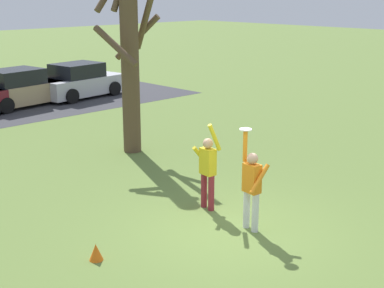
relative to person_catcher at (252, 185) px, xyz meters
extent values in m
plane|color=olive|center=(-0.36, 0.25, -0.98)|extent=(120.00, 120.00, 0.00)
cylinder|color=silver|center=(-0.02, -0.13, -0.57)|extent=(0.14, 0.14, 0.82)
cylinder|color=silver|center=(0.02, 0.13, -0.57)|extent=(0.14, 0.14, 0.82)
cube|color=orange|center=(0.00, 0.00, 0.14)|extent=(0.26, 0.38, 0.60)
sphere|color=tan|center=(0.00, 0.00, 0.55)|extent=(0.23, 0.23, 0.23)
cylinder|color=orange|center=(-0.03, -0.22, 0.19)|extent=(0.49, 0.15, 0.57)
cylinder|color=orange|center=(0.03, 0.22, 0.77)|extent=(0.09, 0.09, 0.66)
cylinder|color=maroon|center=(0.19, 1.54, -0.57)|extent=(0.14, 0.14, 0.82)
cylinder|color=maroon|center=(0.16, 1.28, -0.57)|extent=(0.14, 0.14, 0.82)
cube|color=gold|center=(0.18, 1.41, 0.14)|extent=(0.26, 0.38, 0.60)
sphere|color=tan|center=(0.18, 1.41, 0.55)|extent=(0.23, 0.23, 0.23)
cylinder|color=gold|center=(0.20, 1.63, 0.19)|extent=(0.49, 0.15, 0.57)
cylinder|color=gold|center=(0.15, 1.19, 0.74)|extent=(0.36, 0.13, 0.64)
cylinder|color=white|center=(0.03, 0.22, 1.11)|extent=(0.25, 0.25, 0.02)
cube|color=tan|center=(2.74, 15.09, -0.43)|extent=(4.29, 2.29, 0.80)
cube|color=black|center=(2.60, 15.07, 0.29)|extent=(2.28, 1.88, 0.64)
cylinder|color=black|center=(3.89, 16.15, -0.65)|extent=(0.68, 0.30, 0.66)
cylinder|color=black|center=(4.12, 14.34, -0.65)|extent=(0.68, 0.30, 0.66)
cylinder|color=black|center=(1.59, 14.03, -0.65)|extent=(0.68, 0.30, 0.66)
cube|color=#BCBCC1|center=(5.75, 14.99, -0.43)|extent=(4.29, 2.29, 0.80)
cube|color=black|center=(5.60, 14.98, 0.29)|extent=(2.28, 1.88, 0.64)
cylinder|color=black|center=(6.90, 16.05, -0.65)|extent=(0.68, 0.30, 0.66)
cylinder|color=black|center=(7.12, 14.25, -0.65)|extent=(0.68, 0.30, 0.66)
cylinder|color=black|center=(4.37, 15.74, -0.65)|extent=(0.68, 0.30, 0.66)
cylinder|color=black|center=(4.60, 13.93, -0.65)|extent=(0.68, 0.30, 0.66)
cylinder|color=brown|center=(1.87, 6.26, 1.64)|extent=(0.54, 0.54, 5.24)
cylinder|color=brown|center=(2.45, 6.61, 2.43)|extent=(0.92, 1.36, 1.41)
cylinder|color=brown|center=(2.42, 6.16, 3.04)|extent=(0.43, 1.30, 1.97)
cylinder|color=brown|center=(1.22, 6.07, 2.28)|extent=(0.61, 1.46, 1.14)
cone|color=orange|center=(-3.07, 1.11, -0.82)|extent=(0.26, 0.26, 0.32)
camera|label=1|loc=(-8.21, -6.65, 3.78)|focal=51.42mm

